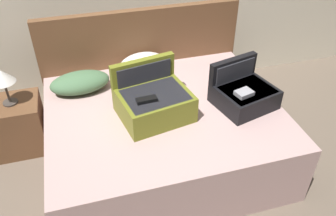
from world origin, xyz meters
TOP-DOWN VIEW (x-y plane):
  - ground_plane at (0.00, 0.00)m, footprint 12.00×12.00m
  - bed at (0.00, 0.40)m, footprint 1.87×1.53m
  - headboard at (0.00, 1.20)m, footprint 1.91×0.08m
  - hard_case_large at (-0.09, 0.36)m, footprint 0.60×0.54m
  - hard_case_medium at (0.64, 0.30)m, footprint 0.52×0.50m
  - pillow_near_headboard at (-0.04, 0.97)m, footprint 0.48×0.37m
  - pillow_center_head at (-0.62, 0.86)m, footprint 0.53×0.32m
  - nightstand at (-1.21, 0.91)m, footprint 0.44×0.40m
  - table_lamp at (-1.21, 0.91)m, footprint 0.20×0.20m

SIDE VIEW (x-z plane):
  - ground_plane at x=0.00m, z-range 0.00..0.00m
  - nightstand at x=-1.21m, z-range 0.00..0.50m
  - bed at x=0.00m, z-range 0.00..0.54m
  - headboard at x=0.00m, z-range 0.00..1.08m
  - pillow_center_head at x=-0.62m, z-range 0.54..0.72m
  - pillow_near_headboard at x=-0.04m, z-range 0.54..0.75m
  - hard_case_medium at x=0.64m, z-range 0.48..0.82m
  - hard_case_large at x=-0.09m, z-range 0.48..0.88m
  - table_lamp at x=-1.21m, z-range 0.59..0.91m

